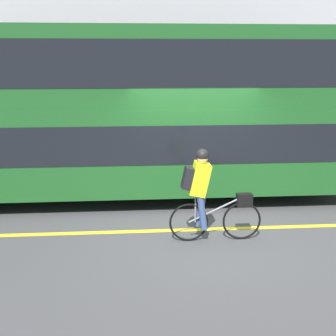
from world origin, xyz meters
The scene contains 7 objects.
ground_plane centered at (0.00, 0.00, 0.00)m, with size 80.00×80.00×0.00m, color #424244.
road_center_line centered at (0.00, 0.30, 0.00)m, with size 50.00×0.14×0.01m, color yellow.
sidewalk_curb centered at (0.00, 5.17, 0.07)m, with size 60.00×2.09×0.14m.
building_facade centered at (0.00, 6.36, 3.72)m, with size 60.00×0.30×7.44m.
bus centered at (-1.86, 2.47, 2.04)m, with size 10.85×2.51×3.66m.
cyclist_on_bike centered at (-0.01, -0.22, 0.86)m, with size 1.58×0.32×1.59m.
trash_bin centered at (2.45, 5.06, 0.56)m, with size 0.48×0.48×0.84m.
Camera 1 is at (-1.28, -7.64, 3.04)m, focal length 50.00 mm.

